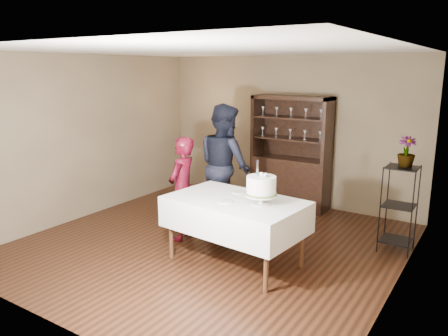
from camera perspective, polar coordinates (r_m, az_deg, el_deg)
The scene contains 14 objects.
floor at distance 6.38m, azimuth -1.73°, elevation -9.86°, with size 5.00×5.00×0.00m, color black.
ceiling at distance 5.89m, azimuth -1.91°, elevation 15.15°, with size 5.00×5.00×0.00m, color white.
back_wall at distance 8.14m, azimuth 8.27°, elevation 4.87°, with size 5.00×0.02×2.70m, color brown.
wall_left at distance 7.67m, azimuth -17.40°, elevation 3.93°, with size 0.02×5.00×2.70m, color brown.
wall_right at distance 5.04m, azimuth 22.28°, elevation -0.89°, with size 0.02×5.00×2.70m, color brown.
china_hutch at distance 7.97m, azimuth 8.67°, elevation -0.34°, with size 1.40×0.48×2.00m.
plant_etagere at distance 6.40m, azimuth 21.89°, elevation -4.56°, with size 0.42×0.42×1.20m.
cake_table at distance 5.57m, azimuth 1.47°, elevation -6.08°, with size 1.80×1.21×0.86m.
woman at distance 6.37m, azimuth -5.46°, elevation -2.70°, with size 0.56×0.36×1.52m, color #340410.
man at distance 6.89m, azimuth 0.12°, elevation 0.35°, with size 0.94×0.74×1.94m, color black.
cake at distance 5.26m, azimuth 4.88°, elevation -2.47°, with size 0.47×0.47×0.55m.
plate_near at distance 5.39m, azimuth 0.23°, elevation -4.39°, with size 0.18×0.18×0.01m, color silver.
plate_far at distance 5.79m, azimuth 1.91°, elevation -3.19°, with size 0.17×0.17×0.01m, color silver.
potted_plant at distance 6.26m, azimuth 22.74°, elevation 1.98°, with size 0.23×0.23×0.40m, color #4F6D33.
Camera 1 is at (3.35, -4.84, 2.47)m, focal length 35.00 mm.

